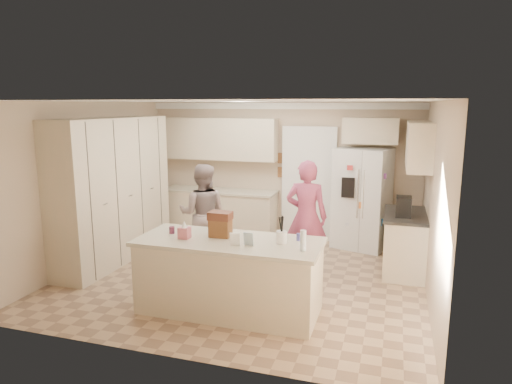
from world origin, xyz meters
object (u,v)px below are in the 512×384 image
(coffee_maker, at_px, (404,207))
(dollhouse_body, at_px, (220,228))
(tissue_box, at_px, (184,233))
(teen_girl, at_px, (306,217))
(teen_boy, at_px, (203,213))
(island_base, at_px, (229,277))
(utensil_crock, at_px, (282,237))
(refrigerator, at_px, (362,199))

(coffee_maker, distance_m, dollhouse_body, 2.84)
(tissue_box, relative_size, teen_girl, 0.08)
(tissue_box, bearing_deg, teen_boy, 106.60)
(island_base, xyz_separation_m, tissue_box, (-0.55, -0.10, 0.56))
(teen_boy, relative_size, teen_girl, 0.93)
(utensil_crock, relative_size, dollhouse_body, 0.58)
(utensil_crock, bearing_deg, teen_boy, 137.67)
(island_base, height_order, teen_girl, teen_girl)
(refrigerator, relative_size, coffee_maker, 6.00)
(teen_girl, bearing_deg, utensil_crock, 89.73)
(dollhouse_body, bearing_deg, island_base, -33.69)
(coffee_maker, xyz_separation_m, island_base, (-2.05, -1.90, -0.63))
(coffee_maker, distance_m, teen_boy, 3.13)
(tissue_box, bearing_deg, dollhouse_body, 26.57)
(dollhouse_body, bearing_deg, teen_boy, 121.10)
(teen_boy, bearing_deg, utensil_crock, 124.13)
(dollhouse_body, bearing_deg, tissue_box, -153.43)
(island_base, relative_size, teen_girl, 1.26)
(refrigerator, bearing_deg, utensil_crock, -86.61)
(island_base, height_order, teen_boy, teen_boy)
(island_base, relative_size, teen_boy, 1.36)
(refrigerator, distance_m, utensil_crock, 3.19)
(dollhouse_body, xyz_separation_m, teen_girl, (0.80, 1.54, -0.16))
(utensil_crock, height_order, teen_girl, teen_girl)
(coffee_maker, height_order, dollhouse_body, coffee_maker)
(utensil_crock, bearing_deg, dollhouse_body, 176.42)
(utensil_crock, bearing_deg, teen_girl, 90.16)
(refrigerator, relative_size, utensil_crock, 12.00)
(utensil_crock, bearing_deg, island_base, -175.60)
(teen_boy, bearing_deg, island_base, 109.84)
(island_base, bearing_deg, dollhouse_body, 146.31)
(coffee_maker, distance_m, island_base, 2.87)
(coffee_maker, height_order, tissue_box, coffee_maker)
(coffee_maker, xyz_separation_m, tissue_box, (-2.60, -2.00, -0.07))
(island_base, xyz_separation_m, teen_girl, (0.65, 1.64, 0.43))
(coffee_maker, xyz_separation_m, dollhouse_body, (-2.20, -1.80, -0.03))
(tissue_box, bearing_deg, teen_girl, 55.49)
(dollhouse_body, height_order, teen_boy, teen_boy)
(teen_boy, bearing_deg, teen_girl, 167.56)
(dollhouse_body, relative_size, teen_boy, 0.16)
(tissue_box, bearing_deg, coffee_maker, 37.57)
(tissue_box, bearing_deg, refrigerator, 59.61)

